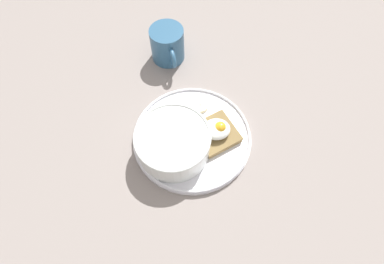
{
  "coord_description": "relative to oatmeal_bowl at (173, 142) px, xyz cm",
  "views": [
    {
      "loc": [
        -1.52,
        -29.73,
        59.49
      ],
      "look_at": [
        0.0,
        0.0,
        5.0
      ],
      "focal_mm": 28.0,
      "sensor_mm": 36.0,
      "label": 1
    }
  ],
  "objects": [
    {
      "name": "ground_plane",
      "position": [
        3.94,
        2.82,
        -5.2
      ],
      "size": [
        120.0,
        120.0,
        2.0
      ],
      "primitive_type": "cube",
      "color": "gray",
      "rests_on": "ground"
    },
    {
      "name": "banana_slice_back",
      "position": [
        0.8,
        8.78,
        -2.63
      ],
      "size": [
        4.28,
        4.27,
        1.2
      ],
      "color": "beige",
      "rests_on": "plate"
    },
    {
      "name": "poached_egg",
      "position": [
        9.1,
        3.14,
        -0.34
      ],
      "size": [
        5.76,
        5.0,
        3.18
      ],
      "color": "white",
      "rests_on": "toast_slice"
    },
    {
      "name": "oatmeal_bowl",
      "position": [
        0.0,
        0.0,
        0.0
      ],
      "size": [
        15.12,
        15.12,
        6.21
      ],
      "color": "white",
      "rests_on": "plate"
    },
    {
      "name": "plate",
      "position": [
        3.94,
        2.82,
        -3.4
      ],
      "size": [
        25.3,
        25.3,
        1.6
      ],
      "color": "white",
      "rests_on": "ground_plane"
    },
    {
      "name": "banana_slice_front",
      "position": [
        3.56,
        9.11,
        -2.6
      ],
      "size": [
        3.95,
        4.03,
        1.44
      ],
      "color": "beige",
      "rests_on": "plate"
    },
    {
      "name": "coffee_mug",
      "position": [
        -0.76,
        26.45,
        0.14
      ],
      "size": [
        8.11,
        11.39,
        8.45
      ],
      "color": "#305F83",
      "rests_on": "ground_plane"
    },
    {
      "name": "banana_slice_left",
      "position": [
        6.18,
        10.24,
        -2.72
      ],
      "size": [
        4.03,
        4.0,
        1.06
      ],
      "color": "#F2E8BF",
      "rests_on": "plate"
    },
    {
      "name": "toast_slice",
      "position": [
        8.98,
        3.21,
        -2.34
      ],
      "size": [
        11.14,
        11.14,
        1.54
      ],
      "color": "olive",
      "rests_on": "plate"
    }
  ]
}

